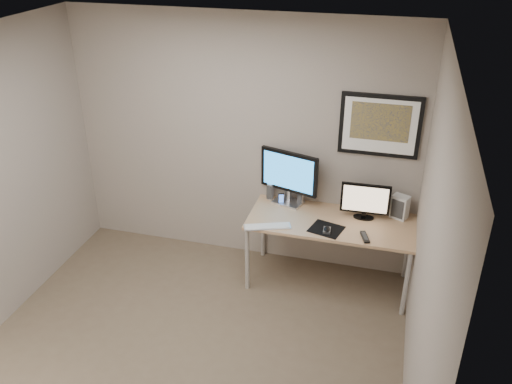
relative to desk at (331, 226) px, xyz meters
The scene contains 14 objects.
floor 1.81m from the desk, 126.53° to the right, with size 3.60×3.60×0.00m, color brown.
room 1.66m from the desk, 137.99° to the right, with size 3.60×3.60×3.60m.
desk is the anchor object (origin of this frame).
framed_art 1.07m from the desk, 43.46° to the left, with size 0.75×0.04×0.60m.
monitor_large 0.66m from the desk, 153.51° to the left, with size 0.61×0.27×0.57m.
monitor_tv 0.42m from the desk, 23.87° to the left, with size 0.47×0.11×0.37m.
speaker_left 0.75m from the desk, 157.49° to the left, with size 0.07×0.07×0.18m, color #BBBCC1.
speaker_right 0.46m from the desk, 143.77° to the left, with size 0.06×0.06×0.16m, color #BBBCC1.
phone_dock 0.59m from the desk, 161.00° to the left, with size 0.06×0.06×0.13m, color black.
keyboard 0.64m from the desk, 153.71° to the right, with size 0.44×0.12×0.02m, color silver.
mousepad 0.19m from the desk, 97.17° to the right, with size 0.29×0.26×0.00m, color black.
mouse 0.23m from the desk, 92.74° to the right, with size 0.06×0.11×0.04m, color black.
remote 0.42m from the desk, 33.96° to the right, with size 0.05×0.19×0.02m, color black.
fan_unit 0.70m from the desk, 20.54° to the left, with size 0.15×0.11×0.24m, color silver.
Camera 1 is at (1.49, -3.20, 3.39)m, focal length 38.00 mm.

